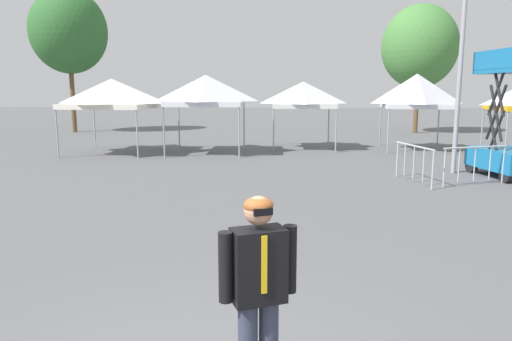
% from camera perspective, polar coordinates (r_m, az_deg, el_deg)
% --- Properties ---
extents(canopy_tent_center, '(3.54, 3.54, 3.06)m').
position_cam_1_polar(canopy_tent_center, '(20.45, -16.99, 8.88)').
color(canopy_tent_center, '#9E9EA3').
rests_on(canopy_tent_center, ground).
extents(canopy_tent_behind_center, '(3.13, 3.13, 3.21)m').
position_cam_1_polar(canopy_tent_behind_center, '(19.69, -6.05, 9.58)').
color(canopy_tent_behind_center, '#9E9EA3').
rests_on(canopy_tent_behind_center, ground).
extents(canopy_tent_behind_right, '(2.84, 2.84, 2.97)m').
position_cam_1_polar(canopy_tent_behind_right, '(21.28, 5.73, 9.08)').
color(canopy_tent_behind_right, '#9E9EA3').
rests_on(canopy_tent_behind_right, ground).
extents(canopy_tent_far_right, '(2.93, 2.93, 3.30)m').
position_cam_1_polar(canopy_tent_far_right, '(21.86, 18.84, 9.07)').
color(canopy_tent_far_right, '#9E9EA3').
rests_on(canopy_tent_far_right, ground).
extents(scissor_lift, '(1.79, 2.51, 3.76)m').
position_cam_1_polar(scissor_lift, '(16.04, 28.26, 3.38)').
color(scissor_lift, black).
rests_on(scissor_lift, ground).
extents(person_foreground, '(0.61, 0.39, 1.78)m').
position_cam_1_polar(person_foreground, '(3.87, 0.30, -13.97)').
color(person_foreground, '#33384C').
rests_on(person_foreground, ground).
extents(light_pole_near_lift, '(0.36, 0.36, 7.45)m').
position_cam_1_polar(light_pole_near_lift, '(16.14, 23.71, 14.87)').
color(light_pole_near_lift, '#9E9EA3').
rests_on(light_pole_near_lift, ground).
extents(tree_behind_tents_center, '(4.62, 4.62, 8.70)m').
position_cam_1_polar(tree_behind_tents_center, '(32.16, -21.71, 15.33)').
color(tree_behind_tents_center, brown).
rests_on(tree_behind_tents_center, ground).
extents(tree_behind_tents_left, '(4.50, 4.50, 7.67)m').
position_cam_1_polar(tree_behind_tents_left, '(30.93, 19.17, 13.94)').
color(tree_behind_tents_left, brown).
rests_on(tree_behind_tents_left, ground).
extents(crowd_barrier_near_person, '(1.98, 0.80, 1.08)m').
position_cam_1_polar(crowd_barrier_near_person, '(14.31, 24.96, 1.39)').
color(crowd_barrier_near_person, '#B7BABF').
rests_on(crowd_barrier_near_person, ground).
extents(crowd_barrier_mid_lot, '(0.55, 2.05, 1.08)m').
position_cam_1_polar(crowd_barrier_mid_lot, '(14.00, 18.56, 1.62)').
color(crowd_barrier_mid_lot, '#B7BABF').
rests_on(crowd_barrier_mid_lot, ground).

